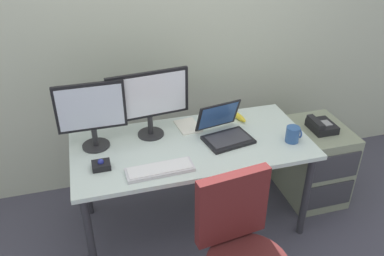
{
  "coord_description": "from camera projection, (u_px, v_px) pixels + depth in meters",
  "views": [
    {
      "loc": [
        -0.6,
        -2.14,
        2.14
      ],
      "look_at": [
        0.0,
        0.0,
        0.82
      ],
      "focal_mm": 37.23,
      "sensor_mm": 36.0,
      "label": 1
    }
  ],
  "objects": [
    {
      "name": "ground_plane",
      "position": [
        192.0,
        222.0,
        3.0
      ],
      "size": [
        8.0,
        8.0,
        0.0
      ],
      "primitive_type": "plane",
      "color": "#43424F"
    },
    {
      "name": "back_wall",
      "position": [
        165.0,
        11.0,
        2.89
      ],
      "size": [
        6.0,
        0.1,
        2.8
      ],
      "primitive_type": "cube",
      "color": "beige",
      "rests_on": "ground"
    },
    {
      "name": "desk",
      "position": [
        192.0,
        152.0,
        2.68
      ],
      "size": [
        1.58,
        0.75,
        0.7
      ],
      "color": "silver",
      "rests_on": "ground"
    },
    {
      "name": "file_cabinet",
      "position": [
        314.0,
        162.0,
        3.13
      ],
      "size": [
        0.42,
        0.53,
        0.62
      ],
      "color": "gray",
      "rests_on": "ground"
    },
    {
      "name": "desk_phone",
      "position": [
        321.0,
        126.0,
        2.94
      ],
      "size": [
        0.17,
        0.2,
        0.09
      ],
      "color": "black",
      "rests_on": "file_cabinet"
    },
    {
      "name": "monitor_main",
      "position": [
        149.0,
        99.0,
        2.6
      ],
      "size": [
        0.54,
        0.18,
        0.46
      ],
      "color": "#262628",
      "rests_on": "desk"
    },
    {
      "name": "monitor_side",
      "position": [
        91.0,
        112.0,
        2.48
      ],
      "size": [
        0.43,
        0.18,
        0.45
      ],
      "color": "#262628",
      "rests_on": "desk"
    },
    {
      "name": "keyboard",
      "position": [
        160.0,
        169.0,
        2.37
      ],
      "size": [
        0.41,
        0.15,
        0.03
      ],
      "color": "silver",
      "rests_on": "desk"
    },
    {
      "name": "laptop",
      "position": [
        224.0,
        131.0,
        2.69
      ],
      "size": [
        0.36,
        0.35,
        0.23
      ],
      "color": "black",
      "rests_on": "desk"
    },
    {
      "name": "trackball_mouse",
      "position": [
        101.0,
        165.0,
        2.4
      ],
      "size": [
        0.11,
        0.09,
        0.07
      ],
      "color": "black",
      "rests_on": "desk"
    },
    {
      "name": "coffee_mug",
      "position": [
        293.0,
        134.0,
        2.64
      ],
      "size": [
        0.1,
        0.09,
        0.11
      ],
      "color": "#305794",
      "rests_on": "desk"
    },
    {
      "name": "paper_notepad",
      "position": [
        188.0,
        126.0,
        2.83
      ],
      "size": [
        0.17,
        0.22,
        0.01
      ],
      "primitive_type": "cube",
      "rotation": [
        0.0,
        0.0,
        0.1
      ],
      "color": "white",
      "rests_on": "desk"
    },
    {
      "name": "banana",
      "position": [
        238.0,
        116.0,
        2.93
      ],
      "size": [
        0.08,
        0.2,
        0.04
      ],
      "primitive_type": "ellipsoid",
      "rotation": [
        0.0,
        0.0,
        1.78
      ],
      "color": "yellow",
      "rests_on": "desk"
    }
  ]
}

